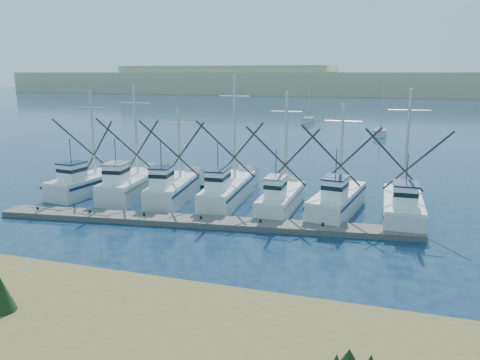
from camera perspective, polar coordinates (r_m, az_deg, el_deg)
name	(u,v)px	position (r m, az deg, el deg)	size (l,w,h in m)	color
ground	(264,275)	(23.88, 2.97, -11.52)	(500.00, 500.00, 0.00)	#0C1A34
floating_dock	(201,222)	(31.40, -4.78, -5.08)	(28.35, 1.89, 0.38)	#5B5652
dune_ridge	(377,83)	(231.19, 16.38, 11.23)	(360.00, 60.00, 10.00)	tan
trawler_fleet	(227,193)	(35.60, -1.65, -1.57)	(28.12, 9.33, 9.73)	silver
sailboat_near	(380,132)	(78.84, 16.73, 5.57)	(1.98, 5.69, 8.10)	silver
sailboat_far	(308,120)	(96.78, 8.33, 7.26)	(1.82, 4.72, 8.10)	silver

